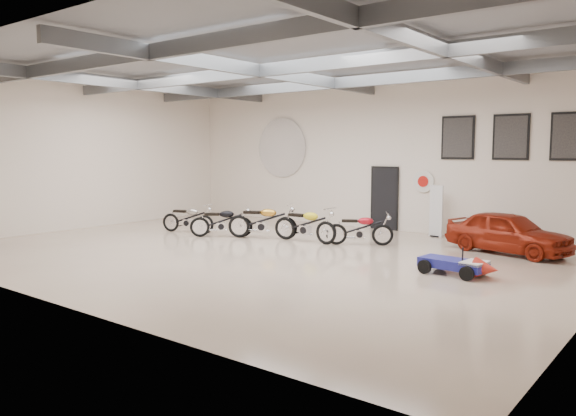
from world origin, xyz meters
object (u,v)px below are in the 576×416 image
Objects in this scene: motorcycle_yellow at (305,224)px; vintage_car at (508,232)px; banner_stand at (436,210)px; motorcycle_black at (221,221)px; motorcycle_red at (359,228)px; motorcycle_silver at (188,218)px; go_kart at (459,261)px; motorcycle_gold at (262,220)px.

motorcycle_yellow is 5.60m from vintage_car.
banner_stand is 0.52× the size of vintage_car.
motorcycle_black reaches higher than motorcycle_red.
vintage_car is (9.46, 2.71, 0.07)m from motorcycle_silver.
motorcycle_black is 8.39m from vintage_car.
motorcycle_yellow reaches higher than go_kart.
motorcycle_red is 1.06× the size of go_kart.
banner_stand is 8.01m from motorcycle_silver.
motorcycle_silver is at bearing -178.27° from go_kart.
go_kart is at bearing -50.46° from banner_stand.
vintage_car is at bearing -5.87° from motorcycle_gold.
banner_stand is 0.91× the size of motorcycle_silver.
motorcycle_red is at bearing 123.61° from vintage_car.
go_kart is (9.45, -0.69, -0.17)m from motorcycle_silver.
motorcycle_silver is at bearing 161.81° from motorcycle_red.
motorcycle_black is at bearing -14.66° from motorcycle_silver.
motorcycle_gold reaches higher than motorcycle_yellow.
go_kart is at bearing -166.41° from vintage_car.
vintage_car is at bearing -18.27° from banner_stand.
motorcycle_yellow is at bearing 169.54° from go_kart.
go_kart is at bearing -16.63° from motorcycle_yellow.
banner_stand reaches higher than motorcycle_red.
vintage_car is (5.29, 1.85, 0.01)m from motorcycle_yellow.
motorcycle_gold is 1.15× the size of motorcycle_red.
motorcycle_red is (4.22, 1.32, -0.01)m from motorcycle_black.
motorcycle_black is 1.02× the size of motorcycle_red.
vintage_car is (2.65, -1.50, -0.29)m from banner_stand.
motorcycle_black is at bearing -130.61° from banner_stand.
banner_stand is at bearing 15.51° from motorcycle_silver.
go_kart is at bearing -34.17° from motorcycle_gold.
motorcycle_red is (1.55, 0.51, -0.06)m from motorcycle_yellow.
vintage_car reaches higher than motorcycle_red.
motorcycle_yellow is 1.19× the size of go_kart.
motorcycle_black is at bearing -163.28° from motorcycle_yellow.
banner_stand is at bearing 51.56° from motorcycle_yellow.
motorcycle_black is 7.98m from go_kart.
banner_stand is at bearing 74.31° from vintage_car.
motorcycle_red reaches higher than go_kart.
go_kart is (2.64, -4.90, -0.53)m from banner_stand.
banner_stand is at bearing -1.76° from motorcycle_black.
motorcycle_yellow reaches higher than motorcycle_red.
motorcycle_gold reaches higher than motorcycle_black.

